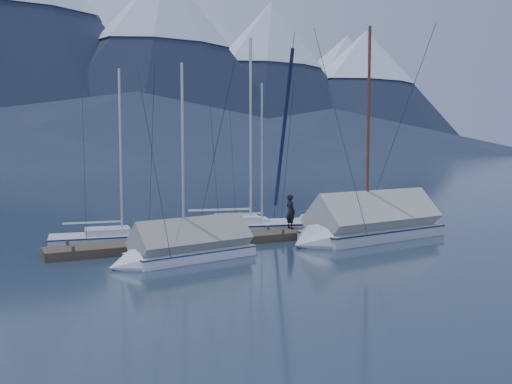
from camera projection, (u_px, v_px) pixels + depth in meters
ground at (278, 248)px, 22.61m from camera, size 1000.00×1000.00×0.00m
dock at (256, 238)px, 24.37m from camera, size 18.00×1.50×0.54m
mooring_posts at (246, 234)px, 24.12m from camera, size 15.12×1.52×0.35m
sailboat_open_left at (132, 239)px, 24.05m from camera, size 6.51×2.93×8.34m
sailboat_open_mid at (261, 228)px, 26.90m from camera, size 8.17×4.04×10.40m
sailboat_open_right at (270, 228)px, 27.26m from camera, size 6.34×3.45×8.08m
sailboat_covered_near at (364, 228)px, 24.66m from camera, size 8.43×3.72×10.63m
sailboat_covered_far at (181, 250)px, 20.02m from camera, size 5.89×2.77×7.96m
person at (291, 212)px, 25.64m from camera, size 0.42×0.62×1.63m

